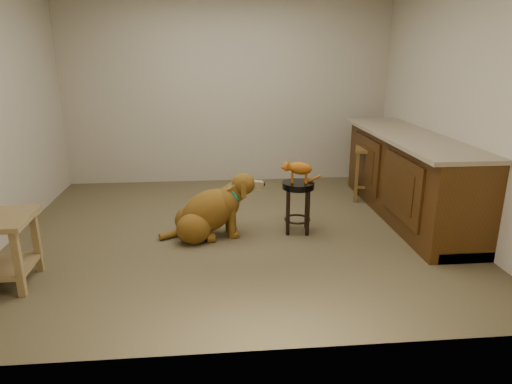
{
  "coord_description": "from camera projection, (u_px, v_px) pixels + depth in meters",
  "views": [
    {
      "loc": [
        -0.21,
        -4.43,
        1.81
      ],
      "look_at": [
        0.2,
        -0.08,
        0.45
      ],
      "focal_mm": 32.0,
      "sensor_mm": 36.0,
      "label": 1
    }
  ],
  "objects": [
    {
      "name": "padded_stool",
      "position": [
        298.0,
        197.0,
        4.66
      ],
      "size": [
        0.33,
        0.33,
        0.53
      ],
      "rotation": [
        0.0,
        0.0,
        -0.15
      ],
      "color": "black",
      "rests_on": "ground"
    },
    {
      "name": "room_shell",
      "position": [
        234.0,
        65.0,
        4.27
      ],
      "size": [
        4.54,
        4.04,
        2.62
      ],
      "color": "#B5AA92",
      "rests_on": "ground"
    },
    {
      "name": "cabinet_run",
      "position": [
        408.0,
        179.0,
        5.1
      ],
      "size": [
        0.7,
        2.56,
        0.94
      ],
      "color": "#44270C",
      "rests_on": "ground"
    },
    {
      "name": "floor",
      "position": [
        237.0,
        231.0,
        4.77
      ],
      "size": [
        4.5,
        4.0,
        0.01
      ],
      "primitive_type": "cube",
      "color": "brown",
      "rests_on": "ground"
    },
    {
      "name": "wood_stool",
      "position": [
        369.0,
        173.0,
        5.7
      ],
      "size": [
        0.45,
        0.45,
        0.66
      ],
      "rotation": [
        0.0,
        0.0,
        -0.31
      ],
      "color": "brown",
      "rests_on": "ground"
    },
    {
      "name": "golden_retriever",
      "position": [
        210.0,
        212.0,
        4.57
      ],
      "size": [
        1.09,
        0.57,
        0.69
      ],
      "rotation": [
        0.0,
        0.0,
        0.13
      ],
      "color": "brown",
      "rests_on": "ground"
    },
    {
      "name": "tabby_kitten",
      "position": [
        298.0,
        169.0,
        4.58
      ],
      "size": [
        0.42,
        0.16,
        0.26
      ],
      "rotation": [
        0.0,
        0.0,
        -0.15
      ],
      "color": "#9F500F",
      "rests_on": "padded_stool"
    }
  ]
}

